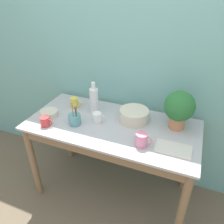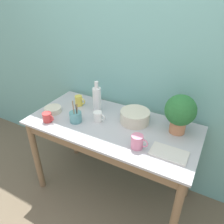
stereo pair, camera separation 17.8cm
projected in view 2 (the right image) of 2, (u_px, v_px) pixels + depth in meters
name	position (u px, v px, depth m)	size (l,w,h in m)	color
ground_plane	(94.00, 217.00, 2.01)	(12.00, 12.00, 0.00)	brown
wall_back	(133.00, 67.00, 1.96)	(6.00, 0.05, 2.40)	#70ADA8
counter_table	(110.00, 140.00, 1.90)	(1.45, 0.70, 0.82)	#846647
potted_plant	(180.00, 112.00, 1.66)	(0.24, 0.24, 0.32)	tan
bowl_wash_large	(135.00, 117.00, 1.85)	(0.25, 0.25, 0.10)	beige
bottle_tall	(97.00, 99.00, 1.98)	(0.08, 0.08, 0.29)	white
mug_white	(98.00, 117.00, 1.87)	(0.11, 0.08, 0.09)	white
mug_red	(47.00, 117.00, 1.87)	(0.11, 0.08, 0.08)	#C63838
mug_yellow	(79.00, 101.00, 2.10)	(0.11, 0.07, 0.10)	#E5CC4C
mug_pink	(137.00, 142.00, 1.56)	(0.13, 0.09, 0.10)	pink
bowl_small_cream	(53.00, 110.00, 2.01)	(0.15, 0.15, 0.05)	beige
utensil_cup	(76.00, 117.00, 1.86)	(0.10, 0.10, 0.22)	#569399
tray_board	(169.00, 153.00, 1.52)	(0.26, 0.15, 0.02)	beige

